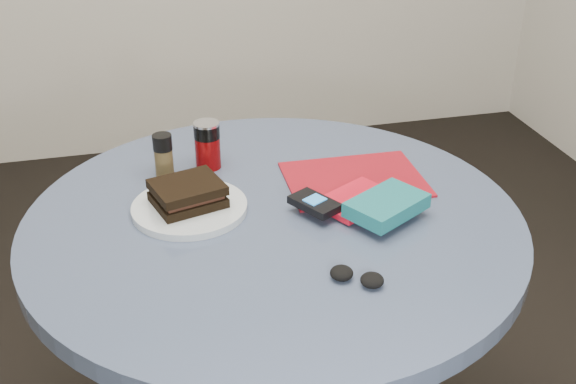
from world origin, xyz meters
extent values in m
cylinder|color=black|center=(0.00, 0.00, 0.37)|extent=(0.11, 0.11, 0.68)
cylinder|color=#3B4862|center=(0.00, 0.00, 0.73)|extent=(1.00, 1.00, 0.04)
cylinder|color=silver|center=(-0.16, 0.06, 0.76)|extent=(0.28, 0.28, 0.01)
cube|color=black|center=(-0.16, 0.06, 0.77)|extent=(0.16, 0.14, 0.02)
cube|color=#3D2117|center=(-0.16, 0.06, 0.79)|extent=(0.14, 0.13, 0.01)
cube|color=black|center=(-0.16, 0.06, 0.80)|extent=(0.16, 0.14, 0.02)
cylinder|color=#6C0506|center=(-0.09, 0.25, 0.79)|extent=(0.07, 0.07, 0.07)
cylinder|color=black|center=(-0.09, 0.25, 0.84)|extent=(0.07, 0.07, 0.03)
cylinder|color=silver|center=(-0.09, 0.25, 0.86)|extent=(0.07, 0.07, 0.01)
cylinder|color=#4C3D20|center=(-0.19, 0.23, 0.78)|extent=(0.05, 0.05, 0.06)
cylinder|color=black|center=(-0.19, 0.23, 0.83)|extent=(0.05, 0.05, 0.03)
cube|color=maroon|center=(0.21, 0.10, 0.75)|extent=(0.30, 0.23, 0.01)
cube|color=red|center=(0.17, 0.00, 0.76)|extent=(0.19, 0.17, 0.01)
cube|color=#166168|center=(0.21, -0.07, 0.78)|extent=(0.18, 0.16, 0.03)
cube|color=black|center=(0.08, -0.02, 0.78)|extent=(0.10, 0.12, 0.02)
cube|color=#2573BB|center=(0.08, -0.02, 0.79)|extent=(0.05, 0.05, 0.00)
ellipsoid|color=black|center=(0.07, -0.24, 0.76)|extent=(0.06, 0.06, 0.02)
ellipsoid|color=black|center=(0.11, -0.27, 0.76)|extent=(0.06, 0.06, 0.02)
camera|label=1|loc=(-0.27, -1.21, 1.49)|focal=45.00mm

